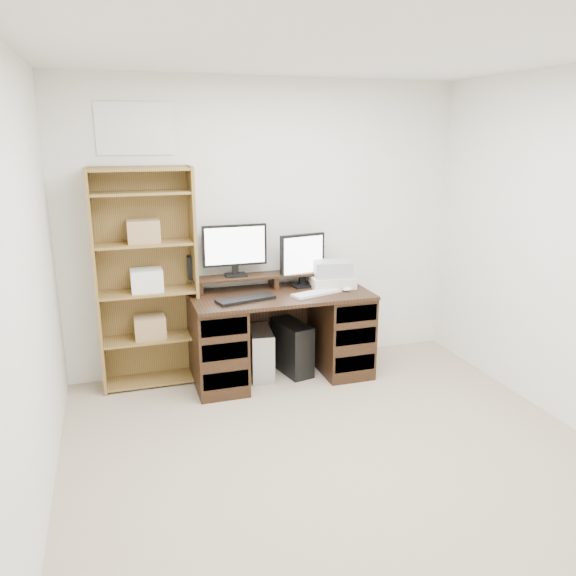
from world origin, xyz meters
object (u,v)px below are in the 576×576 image
tower_black (292,347)px  bookshelf (146,277)px  desk (281,333)px  monitor_small (302,258)px  monitor_wide (235,247)px  tower_silver (261,353)px  printer (332,281)px

tower_black → bookshelf: (-1.19, 0.16, 0.69)m
desk → monitor_small: bearing=33.9°
monitor_small → bookshelf: bookshelf is taller
desk → bookshelf: (-1.07, 0.21, 0.53)m
monitor_small → tower_black: (-0.13, -0.11, -0.77)m
monitor_wide → tower_black: 1.01m
desk → tower_silver: desk is taller
monitor_wide → tower_silver: monitor_wide is taller
printer → bookshelf: bookshelf is taller
monitor_wide → monitor_small: bearing=-7.5°
monitor_small → tower_silver: (-0.42, -0.11, -0.79)m
monitor_wide → tower_silver: bearing=-48.9°
printer → bookshelf: 1.58m
desk → monitor_wide: bearing=142.9°
printer → tower_silver: 0.88m
tower_black → bookshelf: size_ratio=0.27×
tower_silver → monitor_wide: bearing=137.9°
monitor_small → tower_silver: monitor_small is taller
tower_black → printer: bearing=-10.8°
tower_black → monitor_wide: bearing=145.2°
monitor_wide → bookshelf: bearing=-177.2°
desk → printer: bearing=7.4°
desk → monitor_small: (0.25, 0.17, 0.61)m
monitor_small → printer: size_ratio=1.24×
monitor_wide → printer: monitor_wide is taller
monitor_wide → monitor_small: monitor_wide is taller
printer → monitor_small: bearing=163.0°
desk → tower_black: bearing=25.2°
monitor_small → bookshelf: (-1.33, 0.04, -0.08)m
tower_silver → desk: bearing=-12.7°
tower_silver → tower_black: size_ratio=0.87×
monitor_wide → monitor_small: size_ratio=1.20×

